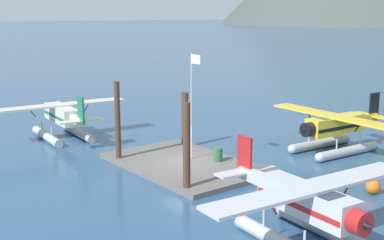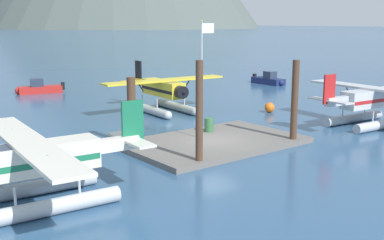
% 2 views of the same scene
% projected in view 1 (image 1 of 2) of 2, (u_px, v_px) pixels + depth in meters
% --- Properties ---
extents(ground_plane, '(1200.00, 1200.00, 0.00)m').
position_uv_depth(ground_plane, '(184.00, 166.00, 32.25)').
color(ground_plane, '#2D5175').
extents(dock_platform, '(10.27, 6.54, 0.30)m').
position_uv_depth(dock_platform, '(184.00, 164.00, 32.22)').
color(dock_platform, '#66605B').
rests_on(dock_platform, ground).
extents(piling_near_left, '(0.37, 0.37, 5.33)m').
position_uv_depth(piling_near_left, '(118.00, 122.00, 32.63)').
color(piling_near_left, '#4C3323').
rests_on(piling_near_left, ground).
extents(piling_near_right, '(0.41, 0.41, 4.98)m').
position_uv_depth(piling_near_right, '(187.00, 148.00, 27.10)').
color(piling_near_right, '#4C3323').
rests_on(piling_near_right, ground).
extents(piling_far_left, '(0.50, 0.50, 4.01)m').
position_uv_depth(piling_far_left, '(185.00, 120.00, 36.54)').
color(piling_far_left, '#4C3323').
rests_on(piling_far_left, ground).
extents(flagpole, '(0.95, 0.10, 6.92)m').
position_uv_depth(flagpole, '(192.00, 94.00, 31.93)').
color(flagpole, silver).
rests_on(flagpole, dock_platform).
extents(fuel_drum, '(0.62, 0.62, 0.88)m').
position_uv_depth(fuel_drum, '(218.00, 154.00, 32.29)').
color(fuel_drum, '#33663D').
rests_on(fuel_drum, dock_platform).
extents(mooring_buoy, '(0.80, 0.80, 0.80)m').
position_uv_depth(mooring_buoy, '(373.00, 187.00, 27.30)').
color(mooring_buoy, orange).
rests_on(mooring_buoy, ground).
extents(seaplane_cream_port_aft, '(7.97, 10.48, 3.84)m').
position_uv_depth(seaplane_cream_port_aft, '(62.00, 119.00, 39.17)').
color(seaplane_cream_port_aft, '#B7BABF').
rests_on(seaplane_cream_port_aft, ground).
extents(seaplane_yellow_bow_right, '(10.47, 7.97, 3.84)m').
position_uv_depth(seaplane_yellow_bow_right, '(335.00, 130.00, 35.37)').
color(seaplane_yellow_bow_right, '#B7BABF').
rests_on(seaplane_yellow_bow_right, ground).
extents(seaplane_silver_stbd_aft, '(7.96, 10.48, 3.84)m').
position_uv_depth(seaplane_silver_stbd_aft, '(307.00, 209.00, 21.08)').
color(seaplane_silver_stbd_aft, '#B7BABF').
rests_on(seaplane_silver_stbd_aft, ground).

